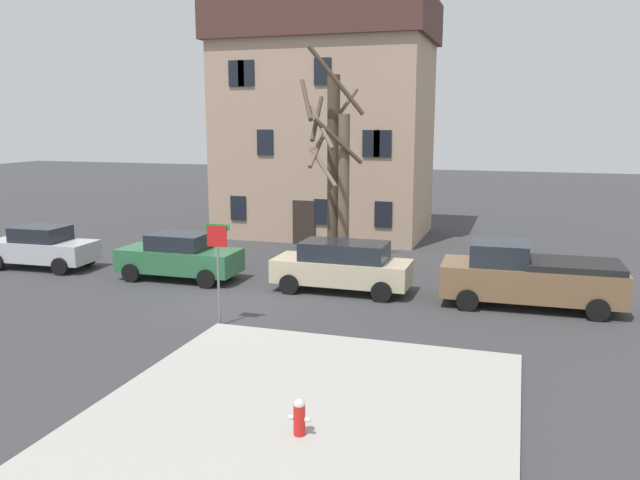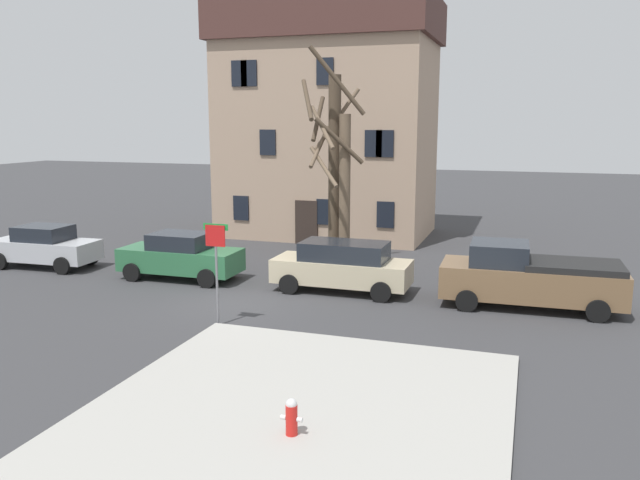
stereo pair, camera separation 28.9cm
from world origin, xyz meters
name	(u,v)px [view 1 (the left image)]	position (x,y,z in m)	size (l,w,h in m)	color
ground_plane	(234,302)	(0.00, 0.00, 0.00)	(120.00, 120.00, 0.00)	#38383A
sidewalk_slab	(308,407)	(4.81, -6.72, 0.06)	(8.30, 8.44, 0.12)	#A8A59E
building_main	(325,118)	(-0.98, 13.28, 5.93)	(10.69, 6.85, 11.64)	tan
tree_bare_near	(332,165)	(1.73, 5.40, 4.12)	(2.89, 2.20, 8.47)	#4C3D2D
tree_bare_mid	(341,185)	(2.15, 5.10, 3.39)	(1.66, 2.82, 7.06)	brown
car_silver_sedan	(42,247)	(-9.38, 2.18, 0.84)	(4.35, 2.09, 1.69)	#B7BABF
car_green_sedan	(180,256)	(-3.20, 2.18, 0.86)	(4.50, 2.01, 1.73)	#2D6B42
car_beige_wagon	(342,266)	(3.01, 2.34, 0.91)	(4.70, 1.98, 1.74)	#C6B793
pickup_truck_brown	(529,276)	(9.11, 2.38, 0.98)	(5.56, 2.39, 2.03)	brown
fire_hydrant	(299,416)	(5.08, -7.99, 0.48)	(0.42, 0.22, 0.70)	red
street_sign_pole	(218,255)	(0.66, -2.34, 2.07)	(0.76, 0.07, 2.96)	slate
bicycle_leaning	(176,250)	(-5.23, 5.38, 0.37)	(1.71, 0.48, 1.03)	black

